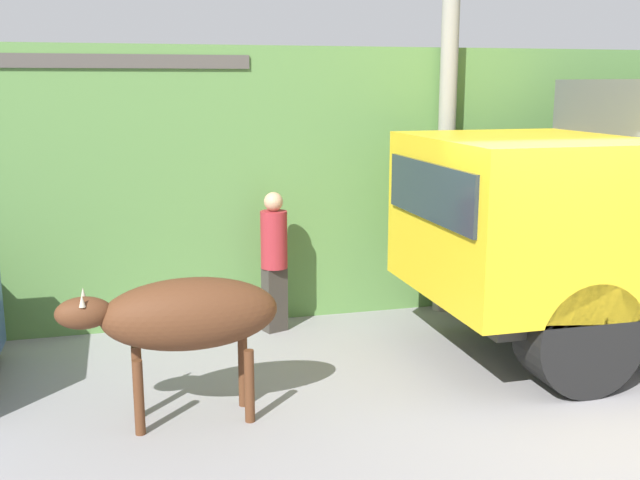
{
  "coord_description": "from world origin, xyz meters",
  "views": [
    {
      "loc": [
        -4.05,
        -5.49,
        3.01
      ],
      "look_at": [
        -2.25,
        1.26,
        1.53
      ],
      "focal_mm": 42.0,
      "sensor_mm": 36.0,
      "label": 1
    }
  ],
  "objects": [
    {
      "name": "hillside_embankment",
      "position": [
        0.0,
        6.19,
        1.72
      ],
      "size": [
        32.0,
        5.13,
        3.44
      ],
      "color": "#568442",
      "rests_on": "ground_plane"
    },
    {
      "name": "utility_pole",
      "position": [
        0.03,
        3.46,
        3.32
      ],
      "size": [
        0.9,
        0.22,
        6.4
      ],
      "color": "gray",
      "rests_on": "ground_plane"
    },
    {
      "name": "ground_plane",
      "position": [
        0.0,
        0.0,
        0.0
      ],
      "size": [
        60.0,
        60.0,
        0.0
      ],
      "primitive_type": "plane",
      "color": "gray"
    },
    {
      "name": "brown_cow",
      "position": [
        -3.57,
        0.92,
        0.99
      ],
      "size": [
        1.92,
        0.65,
        1.33
      ],
      "rotation": [
        0.0,
        0.0,
        0.12
      ],
      "color": "#512D19",
      "rests_on": "ground_plane"
    },
    {
      "name": "pedestrian_on_hill",
      "position": [
        -2.31,
        3.18,
        0.96
      ],
      "size": [
        0.41,
        0.41,
        1.73
      ],
      "rotation": [
        0.0,
        0.0,
        3.5
      ],
      "color": "#38332D",
      "rests_on": "ground_plane"
    },
    {
      "name": "building_backdrop",
      "position": [
        -4.7,
        4.94,
        1.68
      ],
      "size": [
        4.39,
        2.7,
        3.32
      ],
      "color": "#B2BCAD",
      "rests_on": "ground_plane"
    }
  ]
}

